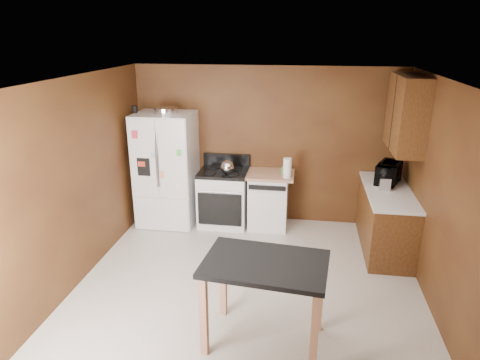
% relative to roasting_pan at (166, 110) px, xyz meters
% --- Properties ---
extents(floor, '(4.50, 4.50, 0.00)m').
position_rel_roasting_pan_xyz_m(floor, '(1.51, -1.87, -1.84)').
color(floor, beige).
rests_on(floor, ground).
extents(ceiling, '(4.50, 4.50, 0.00)m').
position_rel_roasting_pan_xyz_m(ceiling, '(1.51, -1.87, 0.66)').
color(ceiling, white).
rests_on(ceiling, ground).
extents(wall_back, '(4.20, 0.00, 4.20)m').
position_rel_roasting_pan_xyz_m(wall_back, '(1.51, 0.38, -0.59)').
color(wall_back, '#573717').
rests_on(wall_back, ground).
extents(wall_front, '(4.20, 0.00, 4.20)m').
position_rel_roasting_pan_xyz_m(wall_front, '(1.51, -4.12, -0.59)').
color(wall_front, '#573717').
rests_on(wall_front, ground).
extents(wall_left, '(0.00, 4.50, 4.50)m').
position_rel_roasting_pan_xyz_m(wall_left, '(-0.59, -1.87, -0.59)').
color(wall_left, '#573717').
rests_on(wall_left, ground).
extents(wall_right, '(0.00, 4.50, 4.50)m').
position_rel_roasting_pan_xyz_m(wall_right, '(3.61, -1.87, -0.59)').
color(wall_right, '#573717').
rests_on(wall_right, ground).
extents(roasting_pan, '(0.36, 0.36, 0.09)m').
position_rel_roasting_pan_xyz_m(roasting_pan, '(0.00, 0.00, 0.00)').
color(roasting_pan, silver).
rests_on(roasting_pan, refrigerator).
extents(pen_cup, '(0.07, 0.07, 0.11)m').
position_rel_roasting_pan_xyz_m(pen_cup, '(-0.47, -0.05, 0.01)').
color(pen_cup, black).
rests_on(pen_cup, refrigerator).
extents(kettle, '(0.21, 0.21, 0.21)m').
position_rel_roasting_pan_xyz_m(kettle, '(0.96, -0.07, -0.84)').
color(kettle, silver).
rests_on(kettle, gas_range).
extents(paper_towel, '(0.16, 0.16, 0.30)m').
position_rel_roasting_pan_xyz_m(paper_towel, '(1.88, -0.07, -0.81)').
color(paper_towel, white).
rests_on(paper_towel, dishwasher).
extents(green_canister, '(0.09, 0.09, 0.10)m').
position_rel_roasting_pan_xyz_m(green_canister, '(1.82, 0.11, -0.90)').
color(green_canister, green).
rests_on(green_canister, dishwasher).
extents(toaster, '(0.15, 0.24, 0.18)m').
position_rel_roasting_pan_xyz_m(toaster, '(3.24, -0.38, -0.86)').
color(toaster, silver).
rests_on(toaster, right_cabinets).
extents(microwave, '(0.51, 0.59, 0.28)m').
position_rel_roasting_pan_xyz_m(microwave, '(3.34, -0.13, -0.81)').
color(microwave, black).
rests_on(microwave, right_cabinets).
extents(refrigerator, '(0.90, 0.80, 1.80)m').
position_rel_roasting_pan_xyz_m(refrigerator, '(-0.04, -0.01, -0.94)').
color(refrigerator, white).
rests_on(refrigerator, ground).
extents(gas_range, '(0.76, 0.68, 1.10)m').
position_rel_roasting_pan_xyz_m(gas_range, '(0.87, 0.05, -1.38)').
color(gas_range, white).
rests_on(gas_range, ground).
extents(dishwasher, '(0.78, 0.63, 0.89)m').
position_rel_roasting_pan_xyz_m(dishwasher, '(1.59, 0.07, -1.39)').
color(dishwasher, white).
rests_on(dishwasher, ground).
extents(right_cabinets, '(0.63, 1.58, 2.45)m').
position_rel_roasting_pan_xyz_m(right_cabinets, '(3.35, -0.39, -0.94)').
color(right_cabinets, brown).
rests_on(right_cabinets, ground).
extents(island, '(1.25, 0.90, 0.91)m').
position_rel_roasting_pan_xyz_m(island, '(1.80, -2.66, -1.08)').
color(island, black).
rests_on(island, ground).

